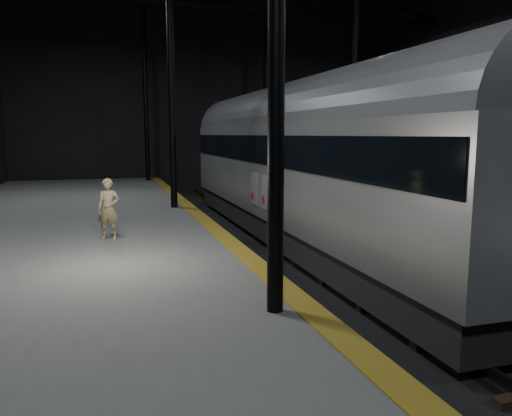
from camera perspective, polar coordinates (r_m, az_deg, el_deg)
name	(u,v)px	position (r m, az deg, el deg)	size (l,w,h in m)	color
ground	(362,281)	(13.45, 12.06, -8.19)	(44.00, 44.00, 0.00)	black
platform_left	(53,288)	(11.79, -22.16, -8.49)	(9.00, 43.80, 1.00)	#565653
tactile_strip	(242,252)	(11.99, -1.58, -5.07)	(0.50, 43.80, 0.01)	#856018
track	(362,279)	(13.43, 12.06, -7.91)	(2.40, 43.00, 0.24)	#3F3328
train	(299,157)	(17.06, 4.91, 5.82)	(3.05, 20.36, 5.44)	#96989E
woman	(109,209)	(13.91, -16.49, -0.11)	(0.60, 0.39, 1.65)	tan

